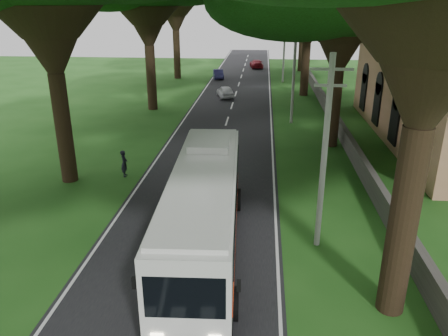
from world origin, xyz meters
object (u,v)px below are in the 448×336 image
Objects in this scene: pole_mid at (294,73)px; distant_car_b at (218,74)px; pedestrian at (124,163)px; coach_bus at (204,208)px; distant_car_a at (225,92)px; pole_near at (325,152)px; distant_car_c at (257,64)px; pole_far at (284,49)px.

pole_mid is 2.26× the size of distant_car_b.
coach_bus is at bearing -152.78° from pedestrian.
pedestrian is (-4.00, -22.99, 0.14)m from distant_car_a.
distant_car_a is (-6.50, 29.88, -3.52)m from pole_near.
coach_bus is (-4.70, -0.87, -2.24)m from pole_near.
distant_car_c is (2.91, 22.58, 0.00)m from distant_car_a.
coach_bus is 9.76m from pedestrian.
pole_far is 0.65× the size of coach_bus.
distant_car_b is at bearing -95.44° from distant_car_a.
pole_far is at bearing 80.88° from coach_bus.
pole_mid is 1.00× the size of pole_far.
distant_car_a is 0.85× the size of distant_car_c.
distant_car_a is (-6.50, 9.88, -3.52)m from pole_mid.
pole_near reaches higher than distant_car_c.
distant_car_a is 23.33m from pedestrian.
pedestrian is at bearing -107.60° from pole_far.
distant_car_c is at bearing 106.08° from pole_far.
pole_near is 30.78m from distant_car_a.
coach_bus reaches higher than distant_car_c.
coach_bus is at bearing 78.58° from distant_car_a.
pole_mid is at bearing 74.74° from coach_bus.
pole_far is 2.26× the size of distant_car_b.
distant_car_b is at bearing 56.88° from distant_car_c.
distant_car_c reaches higher than distant_car_b.
pole_far is 5.00× the size of pedestrian.
coach_bus is 3.34× the size of distant_car_a.
pole_mid is at bearing -90.00° from pole_far.
pole_far is at bearing -24.29° from distant_car_b.
coach_bus is 2.84× the size of distant_car_c.
distant_car_b is at bearing 101.42° from pole_near.
distant_car_a is at bearing -19.41° from pedestrian.
distant_car_a is at bearing -122.70° from pole_far.
pole_near is 2.26× the size of distant_car_b.
distant_car_b is at bearing -12.79° from pedestrian.
coach_bus is 43.14m from distant_car_b.
pole_far is 13.43m from distant_car_c.
pole_near is 52.70m from distant_car_c.
coach_bus reaches higher than pedestrian.
distant_car_a is at bearing -91.22° from distant_car_b.
pole_near is 0.65× the size of coach_bus.
distant_car_c is (1.11, 53.33, -1.28)m from coach_bus.
pole_mid reaches higher than coach_bus.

